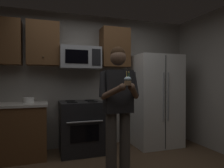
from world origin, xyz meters
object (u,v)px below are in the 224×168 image
at_px(oven_range, 81,127).
at_px(person, 118,103).
at_px(cupcake, 128,81).
at_px(refrigerator, 155,100).
at_px(microwave, 80,58).
at_px(bowl_large_white, 28,100).

relative_size(oven_range, person, 0.53).
height_order(oven_range, person, person).
bearing_deg(cupcake, refrigerator, 48.80).
relative_size(oven_range, refrigerator, 0.52).
relative_size(person, cupcake, 10.13).
height_order(oven_range, refrigerator, refrigerator).
distance_m(microwave, cupcake, 1.59).
bearing_deg(bowl_large_white, cupcake, -49.92).
bearing_deg(refrigerator, oven_range, 178.50).
xyz_separation_m(bowl_large_white, cupcake, (1.22, -1.45, 0.33)).
xyz_separation_m(oven_range, cupcake, (0.33, -1.38, 0.83)).
xyz_separation_m(refrigerator, bowl_large_white, (-2.39, 0.10, 0.07)).
relative_size(microwave, person, 0.42).
height_order(person, cupcake, person).
bearing_deg(bowl_large_white, oven_range, -4.20).
xyz_separation_m(oven_range, person, (0.33, -1.05, 0.53)).
relative_size(refrigerator, bowl_large_white, 9.43).
xyz_separation_m(bowl_large_white, person, (1.22, -1.12, 0.03)).
bearing_deg(microwave, bowl_large_white, -176.54).
relative_size(bowl_large_white, cupcake, 1.10).
bearing_deg(refrigerator, person, -139.23).
height_order(oven_range, microwave, microwave).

